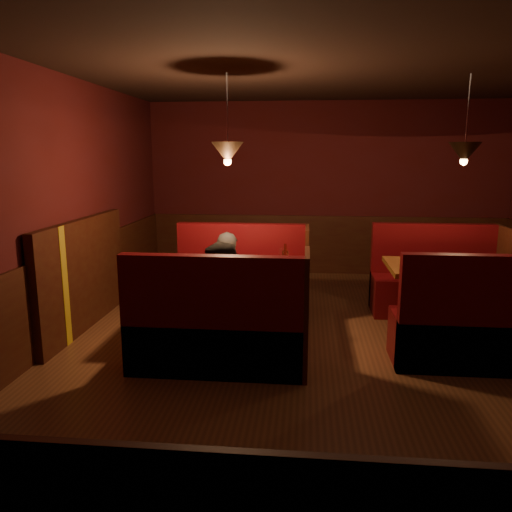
# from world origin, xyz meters

# --- Properties ---
(room) EXTENTS (6.02, 7.02, 2.92)m
(room) POSITION_xyz_m (-0.28, 0.04, 1.05)
(room) COLOR brown
(room) RESTS_ON ground
(main_table) EXTENTS (1.55, 0.94, 1.08)m
(main_table) POSITION_xyz_m (-1.14, 0.21, 0.64)
(main_table) COLOR brown
(main_table) RESTS_ON ground
(main_bench_far) EXTENTS (1.70, 0.61, 1.16)m
(main_bench_far) POSITION_xyz_m (-1.13, 1.09, 0.37)
(main_bench_far) COLOR #53090C
(main_bench_far) RESTS_ON ground
(main_bench_near) EXTENTS (1.70, 0.61, 1.16)m
(main_bench_near) POSITION_xyz_m (-1.13, -0.67, 0.37)
(main_bench_near) COLOR #53090C
(main_bench_near) RESTS_ON ground
(second_table) EXTENTS (1.46, 0.93, 0.82)m
(second_table) POSITION_xyz_m (1.33, 0.52, 0.61)
(second_table) COLOR brown
(second_table) RESTS_ON ground
(second_bench_far) EXTENTS (1.61, 0.60, 1.15)m
(second_bench_far) POSITION_xyz_m (1.37, 1.40, 0.37)
(second_bench_far) COLOR #53090C
(second_bench_far) RESTS_ON ground
(second_bench_near) EXTENTS (1.61, 0.60, 1.15)m
(second_bench_near) POSITION_xyz_m (1.37, -0.35, 0.37)
(second_bench_near) COLOR #53090C
(second_bench_near) RESTS_ON ground
(diner_a) EXTENTS (0.58, 0.43, 1.47)m
(diner_a) POSITION_xyz_m (-1.28, 0.83, 0.73)
(diner_a) COLOR #252526
(diner_a) RESTS_ON ground
(diner_b) EXTENTS (0.91, 0.81, 1.55)m
(diner_b) POSITION_xyz_m (-1.10, -0.40, 0.77)
(diner_b) COLOR black
(diner_b) RESTS_ON ground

